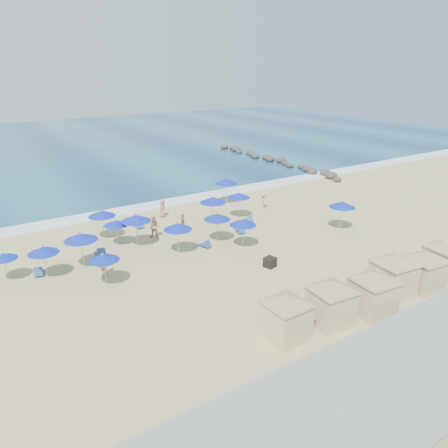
{
  "coord_description": "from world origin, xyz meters",
  "views": [
    {
      "loc": [
        -16.49,
        -23.63,
        13.54
      ],
      "look_at": [
        0.96,
        3.0,
        1.81
      ],
      "focal_mm": 35.0,
      "sensor_mm": 36.0,
      "label": 1
    }
  ],
  "objects_px": {
    "beachgoer_3": "(264,201)",
    "umbrella_9": "(226,181)",
    "umbrella_0": "(3,256)",
    "umbrella_6": "(243,222)",
    "umbrella_1": "(81,237)",
    "beachgoer_2": "(183,223)",
    "cabana_5": "(444,254)",
    "umbrella_3": "(104,257)",
    "umbrella_8": "(217,217)",
    "beachgoer_0": "(103,265)",
    "beachgoer_1": "(154,227)",
    "cabana_1": "(331,297)",
    "umbrella_5": "(178,227)",
    "cabana_0": "(286,311)",
    "umbrella_12": "(136,218)",
    "umbrella_7": "(213,200)",
    "umbrella_11": "(342,204)",
    "umbrella_2": "(102,213)",
    "trash_bin": "(270,262)",
    "cabana_2": "(374,287)",
    "beachgoer_4": "(162,208)",
    "umbrella_10": "(238,195)",
    "umbrella_13": "(43,250)",
    "cabana_4": "(425,266)",
    "rock_jetty": "(274,160)",
    "cabana_3": "(394,270)"
  },
  "relations": [
    {
      "from": "umbrella_6",
      "to": "umbrella_10",
      "type": "bearing_deg",
      "value": 57.81
    },
    {
      "from": "umbrella_7",
      "to": "umbrella_8",
      "type": "relative_size",
      "value": 1.1
    },
    {
      "from": "cabana_1",
      "to": "umbrella_0",
      "type": "bearing_deg",
      "value": 132.81
    },
    {
      "from": "umbrella_1",
      "to": "umbrella_11",
      "type": "height_order",
      "value": "umbrella_1"
    },
    {
      "from": "cabana_5",
      "to": "umbrella_3",
      "type": "relative_size",
      "value": 1.9
    },
    {
      "from": "cabana_1",
      "to": "beachgoer_3",
      "type": "height_order",
      "value": "cabana_1"
    },
    {
      "from": "trash_bin",
      "to": "beachgoer_3",
      "type": "relative_size",
      "value": 0.45
    },
    {
      "from": "cabana_0",
      "to": "umbrella_5",
      "type": "bearing_deg",
      "value": 88.33
    },
    {
      "from": "trash_bin",
      "to": "umbrella_10",
      "type": "distance_m",
      "value": 10.89
    },
    {
      "from": "rock_jetty",
      "to": "umbrella_8",
      "type": "height_order",
      "value": "umbrella_8"
    },
    {
      "from": "umbrella_8",
      "to": "umbrella_0",
      "type": "bearing_deg",
      "value": 172.87
    },
    {
      "from": "cabana_0",
      "to": "beachgoer_3",
      "type": "height_order",
      "value": "cabana_0"
    },
    {
      "from": "cabana_2",
      "to": "umbrella_1",
      "type": "height_order",
      "value": "cabana_2"
    },
    {
      "from": "beachgoer_3",
      "to": "beachgoer_4",
      "type": "relative_size",
      "value": 0.94
    },
    {
      "from": "beachgoer_0",
      "to": "beachgoer_3",
      "type": "height_order",
      "value": "beachgoer_0"
    },
    {
      "from": "beachgoer_4",
      "to": "umbrella_1",
      "type": "bearing_deg",
      "value": -179.67
    },
    {
      "from": "beachgoer_3",
      "to": "umbrella_9",
      "type": "bearing_deg",
      "value": 61.14
    },
    {
      "from": "umbrella_12",
      "to": "beachgoer_3",
      "type": "distance_m",
      "value": 14.37
    },
    {
      "from": "cabana_0",
      "to": "umbrella_6",
      "type": "height_order",
      "value": "cabana_0"
    },
    {
      "from": "cabana_4",
      "to": "beachgoer_0",
      "type": "distance_m",
      "value": 20.85
    },
    {
      "from": "cabana_3",
      "to": "beachgoer_3",
      "type": "height_order",
      "value": "cabana_3"
    },
    {
      "from": "umbrella_8",
      "to": "umbrella_12",
      "type": "height_order",
      "value": "umbrella_12"
    },
    {
      "from": "beachgoer_1",
      "to": "beachgoer_4",
      "type": "distance_m",
      "value": 5.23
    },
    {
      "from": "cabana_0",
      "to": "umbrella_6",
      "type": "relative_size",
      "value": 1.84
    },
    {
      "from": "cabana_1",
      "to": "beachgoer_3",
      "type": "relative_size",
      "value": 2.84
    },
    {
      "from": "umbrella_6",
      "to": "beachgoer_3",
      "type": "relative_size",
      "value": 1.51
    },
    {
      "from": "umbrella_3",
      "to": "umbrella_11",
      "type": "height_order",
      "value": "umbrella_11"
    },
    {
      "from": "cabana_3",
      "to": "cabana_4",
      "type": "bearing_deg",
      "value": -15.16
    },
    {
      "from": "cabana_2",
      "to": "umbrella_12",
      "type": "xyz_separation_m",
      "value": [
        -7.42,
        16.57,
        0.71
      ]
    },
    {
      "from": "umbrella_0",
      "to": "beachgoer_0",
      "type": "distance_m",
      "value": 6.35
    },
    {
      "from": "cabana_0",
      "to": "umbrella_9",
      "type": "bearing_deg",
      "value": 63.98
    },
    {
      "from": "cabana_5",
      "to": "umbrella_7",
      "type": "height_order",
      "value": "cabana_5"
    },
    {
      "from": "umbrella_2",
      "to": "beachgoer_4",
      "type": "relative_size",
      "value": 1.49
    },
    {
      "from": "cabana_0",
      "to": "umbrella_0",
      "type": "height_order",
      "value": "cabana_0"
    },
    {
      "from": "umbrella_8",
      "to": "beachgoer_0",
      "type": "distance_m",
      "value": 9.81
    },
    {
      "from": "beachgoer_1",
      "to": "umbrella_6",
      "type": "bearing_deg",
      "value": -2.44
    },
    {
      "from": "umbrella_1",
      "to": "umbrella_5",
      "type": "xyz_separation_m",
      "value": [
        6.74,
        -1.48,
        -0.16
      ]
    },
    {
      "from": "cabana_5",
      "to": "beachgoer_1",
      "type": "height_order",
      "value": "cabana_5"
    },
    {
      "from": "umbrella_8",
      "to": "umbrella_2",
      "type": "bearing_deg",
      "value": 143.31
    },
    {
      "from": "umbrella_6",
      "to": "beachgoer_0",
      "type": "distance_m",
      "value": 10.82
    },
    {
      "from": "umbrella_1",
      "to": "beachgoer_2",
      "type": "xyz_separation_m",
      "value": [
        9.13,
        2.32,
        -1.52
      ]
    },
    {
      "from": "cabana_3",
      "to": "umbrella_5",
      "type": "distance_m",
      "value": 15.2
    },
    {
      "from": "cabana_1",
      "to": "umbrella_6",
      "type": "relative_size",
      "value": 1.88
    },
    {
      "from": "umbrella_0",
      "to": "umbrella_6",
      "type": "distance_m",
      "value": 16.77
    },
    {
      "from": "trash_bin",
      "to": "cabana_1",
      "type": "relative_size",
      "value": 0.16
    },
    {
      "from": "umbrella_13",
      "to": "beachgoer_2",
      "type": "distance_m",
      "value": 12.01
    },
    {
      "from": "umbrella_2",
      "to": "beachgoer_0",
      "type": "height_order",
      "value": "umbrella_2"
    },
    {
      "from": "beachgoer_2",
      "to": "beachgoer_3",
      "type": "bearing_deg",
      "value": -43.12
    },
    {
      "from": "umbrella_1",
      "to": "trash_bin",
      "type": "bearing_deg",
      "value": -32.74
    },
    {
      "from": "umbrella_0",
      "to": "beachgoer_2",
      "type": "xyz_separation_m",
      "value": [
        13.96,
        1.51,
        -0.96
      ]
    }
  ]
}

